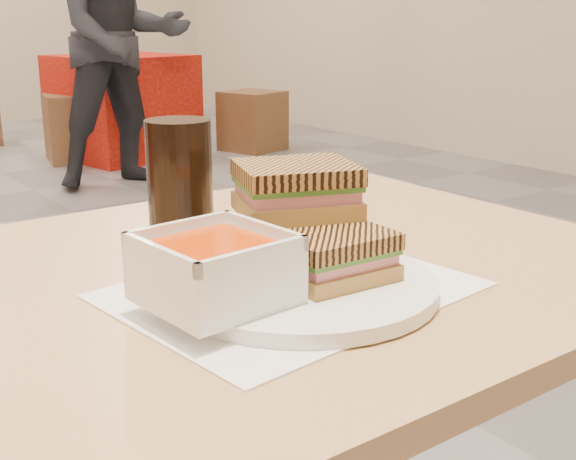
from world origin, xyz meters
TOP-DOWN VIEW (x-y plane):
  - main_table at (-0.11, -1.90)m, footprint 1.21×0.71m
  - tray_liner at (0.02, -1.99)m, footprint 0.37×0.30m
  - plate at (0.02, -2.01)m, footprint 0.28×0.28m
  - soup_bowl at (-0.08, -2.00)m, footprint 0.13×0.13m
  - panini_lower at (0.05, -2.02)m, footprint 0.12×0.10m
  - panini_upper at (0.06, -1.95)m, footprint 0.15×0.14m
  - cola_glass at (-0.01, -1.82)m, footprint 0.08×0.08m
  - bg_table_1 at (1.94, 2.59)m, footprint 0.97×0.97m
  - bg_chair_1l at (1.60, 2.64)m, footprint 0.51×0.51m
  - bg_chair_1r at (2.85, 2.22)m, footprint 0.50×0.50m
  - patron_b at (1.53, 1.66)m, footprint 0.91×0.73m

SIDE VIEW (x-z plane):
  - bg_chair_1r at x=2.85m, z-range 0.00..0.45m
  - bg_chair_1l at x=1.60m, z-range 0.00..0.48m
  - bg_table_1 at x=1.94m, z-range 0.00..0.74m
  - main_table at x=-0.11m, z-range 0.26..1.01m
  - tray_liner at x=0.02m, z-range 0.75..0.75m
  - plate at x=0.02m, z-range 0.75..0.77m
  - panini_lower at x=0.05m, z-range 0.77..0.82m
  - soup_bowl at x=-0.08m, z-range 0.76..0.83m
  - cola_glass at x=-0.01m, z-range 0.75..0.91m
  - panini_upper at x=0.06m, z-range 0.82..0.87m
  - patron_b at x=1.53m, z-range 0.00..1.79m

